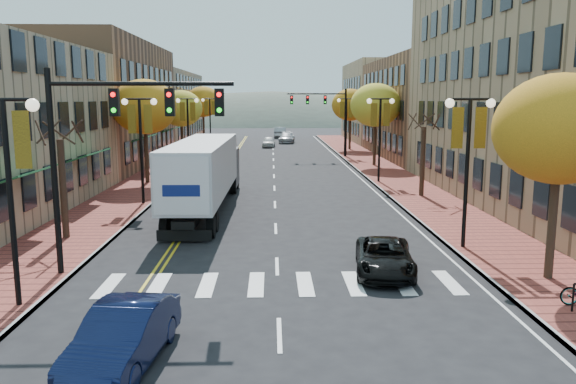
{
  "coord_description": "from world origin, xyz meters",
  "views": [
    {
      "loc": [
        -0.18,
        -15.67,
        6.03
      ],
      "look_at": [
        0.49,
        7.23,
        2.2
      ],
      "focal_mm": 35.0,
      "sensor_mm": 36.0,
      "label": 1
    }
  ],
  "objects": [
    {
      "name": "tree_right_a",
      "position": [
        9.0,
        2.0,
        5.05
      ],
      "size": [
        4.16,
        4.16,
        6.69
      ],
      "color": "#382619",
      "rests_on": "sidewalk_right"
    },
    {
      "name": "tree_right_d",
      "position": [
        9.0,
        50.0,
        5.29
      ],
      "size": [
        4.35,
        4.35,
        7.0
      ],
      "color": "#382619",
      "rests_on": "sidewalk_right"
    },
    {
      "name": "car_far_silver",
      "position": [
        1.92,
        61.45,
        0.73
      ],
      "size": [
        2.48,
        5.18,
        1.46
      ],
      "primitive_type": "imported",
      "rotation": [
        0.0,
        0.0,
        -0.09
      ],
      "color": "#949399",
      "rests_on": "ground"
    },
    {
      "name": "tree_left_d",
      "position": [
        -9.0,
        58.0,
        5.6
      ],
      "size": [
        4.61,
        4.61,
        7.42
      ],
      "color": "#382619",
      "rests_on": "sidewalk_left"
    },
    {
      "name": "building_right_far",
      "position": [
        18.5,
        64.0,
        5.5
      ],
      "size": [
        15.0,
        20.0,
        11.0
      ],
      "primitive_type": "cube",
      "color": "#9E8966",
      "rests_on": "ground"
    },
    {
      "name": "black_suv",
      "position": [
        3.73,
        3.09,
        0.58
      ],
      "size": [
        2.49,
        4.42,
        1.17
      ],
      "primitive_type": "imported",
      "rotation": [
        0.0,
        0.0,
        -0.14
      ],
      "color": "black",
      "rests_on": "ground"
    },
    {
      "name": "tree_left_a",
      "position": [
        -9.0,
        8.0,
        2.25
      ],
      "size": [
        0.28,
        0.28,
        4.2
      ],
      "color": "#382619",
      "rests_on": "sidewalk_left"
    },
    {
      "name": "tree_left_b",
      "position": [
        -9.0,
        24.0,
        5.45
      ],
      "size": [
        4.48,
        4.48,
        7.21
      ],
      "color": "#382619",
      "rests_on": "sidewalk_left"
    },
    {
      "name": "building_left_mid",
      "position": [
        -17.0,
        36.0,
        5.5
      ],
      "size": [
        12.0,
        24.0,
        11.0
      ],
      "primitive_type": "cube",
      "color": "brown",
      "rests_on": "ground"
    },
    {
      "name": "car_far_white",
      "position": [
        -0.53,
        54.62,
        0.65
      ],
      "size": [
        1.73,
        3.91,
        1.31
      ],
      "primitive_type": "imported",
      "rotation": [
        0.0,
        0.0,
        -0.05
      ],
      "color": "silver",
      "rests_on": "ground"
    },
    {
      "name": "sidewalk_left",
      "position": [
        -9.0,
        32.5,
        0.07
      ],
      "size": [
        4.0,
        85.0,
        0.15
      ],
      "primitive_type": "cube",
      "color": "brown",
      "rests_on": "ground"
    },
    {
      "name": "building_right_mid",
      "position": [
        18.5,
        42.0,
        5.0
      ],
      "size": [
        15.0,
        24.0,
        10.0
      ],
      "primitive_type": "cube",
      "color": "brown",
      "rests_on": "ground"
    },
    {
      "name": "lamp_right_c",
      "position": [
        7.5,
        42.0,
        4.29
      ],
      "size": [
        1.96,
        0.36,
        6.05
      ],
      "color": "black",
      "rests_on": "ground"
    },
    {
      "name": "lamp_right_a",
      "position": [
        7.5,
        6.0,
        4.29
      ],
      "size": [
        1.96,
        0.36,
        6.05
      ],
      "color": "black",
      "rests_on": "ground"
    },
    {
      "name": "lamp_left_c",
      "position": [
        -7.5,
        34.0,
        4.29
      ],
      "size": [
        1.96,
        0.36,
        6.05
      ],
      "color": "black",
      "rests_on": "ground"
    },
    {
      "name": "tree_right_b",
      "position": [
        9.0,
        18.0,
        2.25
      ],
      "size": [
        0.28,
        0.28,
        4.2
      ],
      "color": "#382619",
      "rests_on": "sidewalk_right"
    },
    {
      "name": "ground",
      "position": [
        0.0,
        0.0,
        0.0
      ],
      "size": [
        200.0,
        200.0,
        0.0
      ],
      "primitive_type": "plane",
      "color": "black",
      "rests_on": "ground"
    },
    {
      "name": "tree_left_c",
      "position": [
        -9.0,
        40.0,
        5.05
      ],
      "size": [
        4.16,
        4.16,
        6.69
      ],
      "color": "#382619",
      "rests_on": "sidewalk_left"
    },
    {
      "name": "navy_sedan",
      "position": [
        -3.57,
        -3.55,
        0.7
      ],
      "size": [
        1.98,
        4.38,
        1.39
      ],
      "primitive_type": "imported",
      "rotation": [
        0.0,
        0.0,
        -0.12
      ],
      "color": "#0C1433",
      "rests_on": "ground"
    },
    {
      "name": "lamp_left_d",
      "position": [
        -7.5,
        52.0,
        4.29
      ],
      "size": [
        1.96,
        0.36,
        6.05
      ],
      "color": "black",
      "rests_on": "ground"
    },
    {
      "name": "car_far_oncoming",
      "position": [
        1.19,
        71.7,
        0.82
      ],
      "size": [
        2.02,
        5.06,
        1.64
      ],
      "primitive_type": "imported",
      "rotation": [
        0.0,
        0.0,
        3.08
      ],
      "color": "#9A9BA1",
      "rests_on": "ground"
    },
    {
      "name": "building_left_far",
      "position": [
        -17.0,
        61.0,
        4.75
      ],
      "size": [
        12.0,
        26.0,
        9.5
      ],
      "primitive_type": "cube",
      "color": "#9E8966",
      "rests_on": "ground"
    },
    {
      "name": "semi_truck",
      "position": [
        -3.74,
        14.57,
        2.25
      ],
      "size": [
        2.74,
        15.45,
        3.85
      ],
      "rotation": [
        0.0,
        0.0,
        -0.02
      ],
      "color": "black",
      "rests_on": "ground"
    },
    {
      "name": "lamp_left_b",
      "position": [
        -7.5,
        16.0,
        4.29
      ],
      "size": [
        1.96,
        0.36,
        6.05
      ],
      "color": "black",
      "rests_on": "ground"
    },
    {
      "name": "lamp_left_a",
      "position": [
        -7.5,
        0.0,
        4.29
      ],
      "size": [
        1.96,
        0.36,
        6.05
      ],
      "color": "black",
      "rests_on": "ground"
    },
    {
      "name": "traffic_mast_near",
      "position": [
        -5.48,
        3.0,
        4.92
      ],
      "size": [
        6.1,
        0.35,
        7.0
      ],
      "color": "black",
      "rests_on": "ground"
    },
    {
      "name": "traffic_mast_far",
      "position": [
        5.48,
        42.0,
        4.92
      ],
      "size": [
        6.1,
        0.34,
        7.0
      ],
      "color": "black",
      "rests_on": "ground"
    },
    {
      "name": "lamp_right_b",
      "position": [
        7.5,
        24.0,
        4.29
      ],
      "size": [
        1.96,
        0.36,
        6.05
      ],
      "color": "black",
      "rests_on": "ground"
    },
    {
      "name": "sidewalk_right",
      "position": [
        9.0,
        32.5,
        0.07
      ],
      "size": [
        4.0,
        85.0,
        0.15
      ],
      "primitive_type": "cube",
      "color": "brown",
      "rests_on": "ground"
    },
    {
      "name": "tree_right_c",
      "position": [
        9.0,
        34.0,
        5.45
      ],
      "size": [
        4.48,
        4.48,
        7.21
      ],
      "color": "#382619",
      "rests_on": "sidewalk_right"
    }
  ]
}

